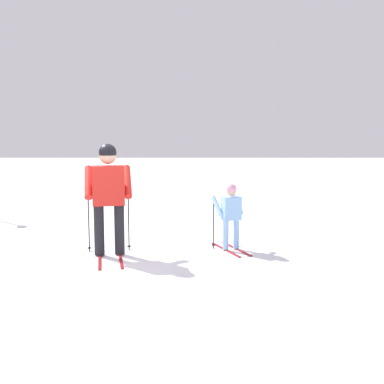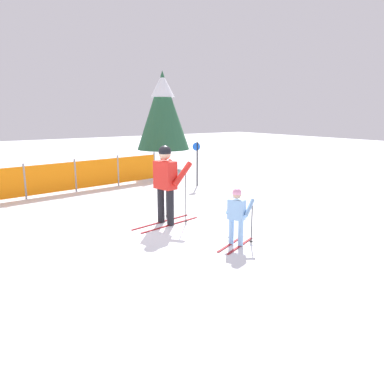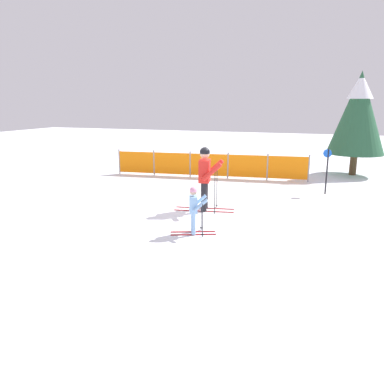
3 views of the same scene
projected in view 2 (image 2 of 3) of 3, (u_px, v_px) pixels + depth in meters
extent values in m
plane|color=white|center=(151.00, 224.00, 8.78)|extent=(60.00, 60.00, 0.00)
cube|color=maroon|center=(161.00, 222.00, 8.88)|extent=(1.71, 0.37, 0.02)
cube|color=maroon|center=(171.00, 225.00, 8.66)|extent=(1.71, 0.37, 0.02)
cylinder|color=black|center=(161.00, 205.00, 8.80)|extent=(0.16, 0.16, 0.82)
cylinder|color=black|center=(170.00, 207.00, 8.57)|extent=(0.16, 0.16, 0.82)
cube|color=red|center=(165.00, 175.00, 8.53)|extent=(0.38, 0.56, 0.64)
cylinder|color=red|center=(164.00, 171.00, 8.91)|extent=(0.58, 0.23, 0.54)
cylinder|color=red|center=(182.00, 174.00, 8.48)|extent=(0.58, 0.23, 0.54)
sphere|color=#D8AD8C|center=(165.00, 154.00, 8.43)|extent=(0.27, 0.27, 0.27)
sphere|color=black|center=(165.00, 152.00, 8.42)|extent=(0.29, 0.29, 0.29)
cylinder|color=black|center=(166.00, 193.00, 9.10)|extent=(0.02, 0.02, 1.28)
cylinder|color=black|center=(167.00, 216.00, 9.22)|extent=(0.07, 0.07, 0.01)
cylinder|color=black|center=(186.00, 197.00, 8.64)|extent=(0.02, 0.02, 1.28)
cylinder|color=black|center=(186.00, 221.00, 8.77)|extent=(0.07, 0.07, 0.01)
cube|color=maroon|center=(231.00, 244.00, 7.42)|extent=(1.01, 0.45, 0.02)
cube|color=maroon|center=(240.00, 246.00, 7.31)|extent=(1.01, 0.45, 0.02)
cylinder|color=#8CBFF2|center=(231.00, 231.00, 7.36)|extent=(0.10, 0.10, 0.51)
cylinder|color=#8CBFF2|center=(241.00, 233.00, 7.25)|extent=(0.10, 0.10, 0.51)
cube|color=#8CBFF2|center=(237.00, 210.00, 7.21)|extent=(0.29, 0.36, 0.40)
cylinder|color=#8CBFF2|center=(231.00, 205.00, 7.44)|extent=(0.36, 0.21, 0.33)
cylinder|color=#8CBFF2|center=(249.00, 208.00, 7.23)|extent=(0.36, 0.21, 0.33)
sphere|color=#D8AD8C|center=(237.00, 194.00, 7.15)|extent=(0.17, 0.17, 0.17)
sphere|color=pink|center=(237.00, 193.00, 7.14)|extent=(0.18, 0.18, 0.18)
cylinder|color=black|center=(230.00, 222.00, 7.58)|extent=(0.02, 0.02, 0.79)
cylinder|color=black|center=(230.00, 237.00, 7.65)|extent=(0.07, 0.07, 0.01)
cylinder|color=black|center=(252.00, 225.00, 7.32)|extent=(0.02, 0.02, 0.79)
cylinder|color=black|center=(251.00, 242.00, 7.39)|extent=(0.07, 0.07, 0.01)
cylinder|color=gray|center=(25.00, 181.00, 11.16)|extent=(0.06, 0.06, 1.08)
cylinder|color=gray|center=(75.00, 175.00, 12.21)|extent=(0.06, 0.06, 1.08)
cylinder|color=gray|center=(118.00, 170.00, 13.25)|extent=(0.06, 0.06, 1.08)
cylinder|color=gray|center=(154.00, 166.00, 14.29)|extent=(0.06, 0.06, 1.08)
cube|color=orange|center=(51.00, 178.00, 11.68)|extent=(1.59, 0.22, 0.91)
cube|color=orange|center=(98.00, 173.00, 12.73)|extent=(1.59, 0.22, 0.91)
cube|color=orange|center=(137.00, 168.00, 13.77)|extent=(1.59, 0.22, 0.91)
cylinder|color=#4C3823|center=(164.00, 159.00, 17.07)|extent=(0.29, 0.29, 0.92)
cone|color=#28593A|center=(163.00, 111.00, 16.61)|extent=(2.34, 2.34, 3.43)
cone|color=white|center=(162.00, 85.00, 16.38)|extent=(1.05, 1.05, 1.03)
cylinder|color=black|center=(197.00, 164.00, 13.12)|extent=(0.05, 0.05, 1.56)
cylinder|color=blue|center=(196.00, 147.00, 12.98)|extent=(0.27, 0.10, 0.28)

